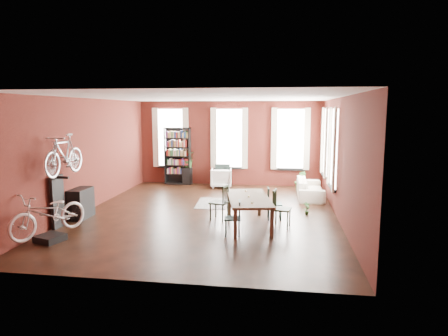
% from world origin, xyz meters
% --- Properties ---
extents(room, '(9.00, 9.04, 3.22)m').
position_xyz_m(room, '(0.25, 0.62, 2.14)').
color(room, black).
rests_on(room, ground).
extents(dining_table, '(1.38, 2.30, 0.73)m').
position_xyz_m(dining_table, '(1.21, -1.00, 0.37)').
color(dining_table, brown).
rests_on(dining_table, ground).
extents(dining_chair_a, '(0.42, 0.42, 0.81)m').
position_xyz_m(dining_chair_a, '(0.91, -1.79, 0.41)').
color(dining_chair_a, '#1C3D3E').
rests_on(dining_chair_a, ground).
extents(dining_chair_b, '(0.52, 0.52, 0.93)m').
position_xyz_m(dining_chair_b, '(0.40, -0.52, 0.47)').
color(dining_chair_b, black).
rests_on(dining_chair_b, ground).
extents(dining_chair_c, '(0.50, 0.50, 0.93)m').
position_xyz_m(dining_chair_c, '(2.03, -0.99, 0.46)').
color(dining_chair_c, '#1D2E1B').
rests_on(dining_chair_c, ground).
extents(dining_chair_d, '(0.42, 0.42, 0.84)m').
position_xyz_m(dining_chair_d, '(1.84, -0.27, 0.42)').
color(dining_chair_d, '#1B3B3B').
rests_on(dining_chair_d, ground).
extents(bookshelf, '(1.00, 0.32, 2.20)m').
position_xyz_m(bookshelf, '(-2.00, 4.30, 1.10)').
color(bookshelf, black).
rests_on(bookshelf, ground).
extents(white_armchair, '(0.83, 0.79, 0.78)m').
position_xyz_m(white_armchair, '(-0.23, 3.89, 0.39)').
color(white_armchair, white).
rests_on(white_armchair, ground).
extents(cream_sofa, '(0.61, 2.08, 0.81)m').
position_xyz_m(cream_sofa, '(2.95, 2.60, 0.41)').
color(cream_sofa, beige).
rests_on(cream_sofa, ground).
extents(striped_rug, '(1.03, 1.57, 0.01)m').
position_xyz_m(striped_rug, '(-0.09, 1.26, 0.01)').
color(striped_rug, black).
rests_on(striped_rug, ground).
extents(bike_trainer, '(0.64, 0.64, 0.15)m').
position_xyz_m(bike_trainer, '(-3.00, -2.82, 0.07)').
color(bike_trainer, black).
rests_on(bike_trainer, ground).
extents(bike_wall_rack, '(0.16, 0.60, 1.30)m').
position_xyz_m(bike_wall_rack, '(-3.40, -1.80, 0.65)').
color(bike_wall_rack, black).
rests_on(bike_wall_rack, ground).
extents(console_table, '(0.40, 0.80, 0.80)m').
position_xyz_m(console_table, '(-3.28, -0.90, 0.40)').
color(console_table, black).
rests_on(console_table, ground).
extents(plant_stand, '(0.33, 0.33, 0.65)m').
position_xyz_m(plant_stand, '(-1.62, 4.30, 0.33)').
color(plant_stand, black).
rests_on(plant_stand, ground).
extents(plant_by_sofa, '(0.42, 0.73, 0.32)m').
position_xyz_m(plant_by_sofa, '(2.67, 3.68, 0.16)').
color(plant_by_sofa, '#285A24').
rests_on(plant_by_sofa, ground).
extents(plant_small, '(0.35, 0.41, 0.13)m').
position_xyz_m(plant_small, '(2.71, 0.31, 0.07)').
color(plant_small, '#2D6227').
rests_on(plant_small, ground).
extents(bicycle_floor, '(0.97, 1.14, 1.84)m').
position_xyz_m(bicycle_floor, '(-2.99, -2.82, 1.07)').
color(bicycle_floor, beige).
rests_on(bicycle_floor, bike_trainer).
extents(bicycle_hung, '(0.47, 1.00, 1.66)m').
position_xyz_m(bicycle_hung, '(-3.15, -1.80, 2.13)').
color(bicycle_hung, '#A5A8AD').
rests_on(bicycle_hung, bike_wall_rack).
extents(plant_on_stand, '(0.67, 0.72, 0.50)m').
position_xyz_m(plant_on_stand, '(-1.58, 4.34, 0.90)').
color(plant_on_stand, '#2A5722').
rests_on(plant_on_stand, plant_stand).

